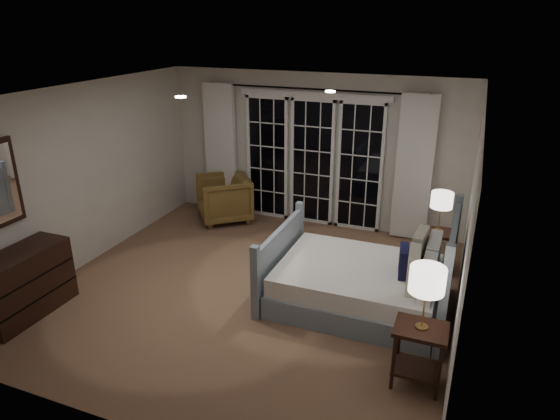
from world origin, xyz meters
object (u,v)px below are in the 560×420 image
at_px(bed, 363,282).
at_px(armchair, 224,198).
at_px(nightstand_left, 419,347).
at_px(dresser, 23,284).
at_px(lamp_left, 427,280).
at_px(nightstand_right, 436,245).
at_px(lamp_right, 442,201).

xyz_separation_m(bed, armchair, (-2.84, 1.83, 0.08)).
relative_size(nightstand_left, dresser, 0.56).
distance_m(lamp_left, armchair, 4.79).
xyz_separation_m(nightstand_right, lamp_right, (0.00, -0.00, 0.65)).
bearing_deg(nightstand_left, nightstand_right, 91.61).
xyz_separation_m(nightstand_right, lamp_left, (0.07, -2.43, 0.74)).
xyz_separation_m(nightstand_left, lamp_right, (-0.07, 2.43, 0.62)).
distance_m(bed, nightstand_right, 1.44).
height_order(bed, armchair, bed).
bearing_deg(lamp_right, bed, -120.46).
bearing_deg(dresser, lamp_right, 33.38).
height_order(lamp_right, armchair, lamp_right).
bearing_deg(lamp_left, bed, 123.61).
bearing_deg(dresser, nightstand_right, 33.38).
bearing_deg(nightstand_left, lamp_right, 91.61).
distance_m(nightstand_left, nightstand_right, 2.43).
relative_size(nightstand_left, nightstand_right, 1.06).
height_order(nightstand_right, lamp_left, lamp_left).
height_order(nightstand_left, armchair, armchair).
distance_m(nightstand_right, lamp_left, 2.54).
xyz_separation_m(lamp_left, lamp_right, (-0.07, 2.43, -0.09)).
bearing_deg(lamp_left, nightstand_right, 91.61).
xyz_separation_m(bed, lamp_right, (0.73, 1.24, 0.73)).
relative_size(lamp_left, lamp_right, 1.12).
xyz_separation_m(nightstand_right, dresser, (-4.38, -2.88, 0.01)).
distance_m(nightstand_left, armchair, 4.73).
relative_size(armchair, dresser, 0.76).
bearing_deg(armchair, nightstand_left, 11.59).
height_order(lamp_left, lamp_right, lamp_left).
distance_m(nightstand_left, lamp_right, 2.51).
distance_m(lamp_right, dresser, 5.28).
bearing_deg(nightstand_right, dresser, -146.62).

